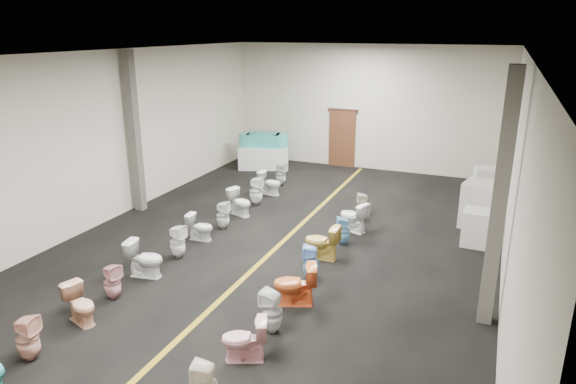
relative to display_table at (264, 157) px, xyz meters
name	(u,v)px	position (x,y,z in m)	size (l,w,h in m)	color
floor	(277,248)	(3.41, -6.55, -0.41)	(16.00, 16.00, 0.00)	black
ceiling	(275,54)	(3.41, -6.55, 4.09)	(16.00, 16.00, 0.00)	black
wall_back	(365,108)	(3.41, 1.45, 1.84)	(10.00, 10.00, 0.00)	beige
wall_left	(102,139)	(-1.59, -6.55, 1.84)	(16.00, 16.00, 0.00)	beige
wall_right	(515,180)	(8.41, -6.55, 1.84)	(16.00, 16.00, 0.00)	beige
aisle_stripe	(277,247)	(3.41, -6.55, -0.40)	(0.12, 15.60, 0.01)	olive
back_door	(342,139)	(2.61, 1.39, 0.64)	(1.00, 0.10, 2.10)	#562D19
door_frame	(343,110)	(2.61, 1.40, 1.71)	(1.15, 0.08, 0.10)	#331C11
column_left	(134,133)	(-1.34, -5.55, 1.84)	(0.25, 0.25, 4.50)	#59544C
column_right	(499,202)	(8.16, -8.05, 1.84)	(0.25, 0.25, 4.50)	#59544C
display_table	(264,157)	(0.00, 0.00, 0.00)	(1.83, 0.92, 0.81)	silver
bathtub	(263,140)	(0.00, 0.00, 0.66)	(1.82, 0.96, 0.55)	#3EB2A4
appliance_crate_a	(477,228)	(7.81, -4.51, 0.03)	(0.68, 0.68, 0.88)	silver
appliance_crate_b	(481,205)	(7.81, -3.23, 0.20)	(0.89, 0.89, 1.22)	beige
appliance_crate_c	(482,198)	(7.81, -2.08, 0.04)	(0.79, 0.79, 0.89)	silver
appliance_crate_d	(485,183)	(7.81, -0.59, 0.06)	(0.66, 0.66, 0.94)	silver
toilet_left_1	(28,338)	(1.56, -12.03, -0.02)	(0.35, 0.35, 0.77)	#E8A792
toilet_left_2	(81,304)	(1.53, -10.87, -0.05)	(0.40, 0.70, 0.71)	tan
toilet_left_3	(112,282)	(1.47, -9.98, -0.04)	(0.33, 0.33, 0.73)	#D7959B
toilet_left_4	(145,259)	(1.45, -8.96, -0.01)	(0.45, 0.78, 0.80)	silver
toilet_left_5	(177,242)	(1.55, -7.92, -0.02)	(0.35, 0.36, 0.78)	white
toilet_left_6	(200,227)	(1.47, -6.83, -0.07)	(0.37, 0.66, 0.67)	white
toilet_left_7	(223,215)	(1.63, -5.96, -0.03)	(0.34, 0.34, 0.75)	silver
toilet_left_8	(240,202)	(1.56, -4.87, -0.03)	(0.42, 0.74, 0.75)	white
toilet_left_9	(256,191)	(1.58, -3.90, 0.02)	(0.38, 0.39, 0.85)	white
toilet_left_10	(270,183)	(1.55, -2.84, -0.04)	(0.41, 0.73, 0.74)	white
toilet_left_11	(281,174)	(1.48, -1.80, -0.03)	(0.34, 0.35, 0.75)	silver
toilet_right_3	(244,340)	(4.71, -10.73, -0.04)	(0.41, 0.72, 0.74)	#F4ACB4
toilet_right_4	(272,311)	(4.78, -9.85, -0.01)	(0.36, 0.36, 0.79)	silver
toilet_right_5	(295,285)	(4.80, -8.83, 0.01)	(0.46, 0.81, 0.83)	orange
toilet_right_6	(311,262)	(4.71, -7.69, -0.04)	(0.33, 0.34, 0.74)	#83B7F0
toilet_right_7	(322,242)	(4.61, -6.70, 0.00)	(0.46, 0.80, 0.82)	gold
toilet_right_8	(343,231)	(4.82, -5.72, -0.06)	(0.31, 0.32, 0.69)	#78B9DB
toilet_right_9	(353,216)	(4.81, -4.81, -0.01)	(0.44, 0.78, 0.79)	white
toilet_right_10	(363,205)	(4.78, -3.71, -0.06)	(0.31, 0.32, 0.69)	beige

